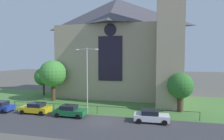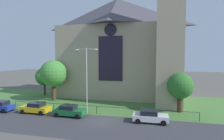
% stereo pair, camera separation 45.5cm
% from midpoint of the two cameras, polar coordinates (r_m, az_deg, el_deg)
% --- Properties ---
extents(ground, '(160.00, 160.00, 0.00)m').
position_cam_midpoint_polar(ground, '(33.69, 2.21, -9.72)').
color(ground, '#56544C').
extents(road_asphalt, '(120.00, 8.00, 0.01)m').
position_cam_midpoint_polar(road_asphalt, '(22.53, -3.98, -16.65)').
color(road_asphalt, '#38383D').
rests_on(road_asphalt, ground).
extents(grass_verge, '(120.00, 20.00, 0.01)m').
position_cam_midpoint_polar(grass_verge, '(31.79, 1.49, -10.54)').
color(grass_verge, '#477538').
rests_on(grass_verge, ground).
extents(church_building, '(23.20, 16.20, 26.00)m').
position_cam_midpoint_polar(church_building, '(38.88, 2.90, 7.32)').
color(church_building, tan).
rests_on(church_building, ground).
extents(iron_railing, '(26.70, 0.07, 1.13)m').
position_cam_midpoint_polar(iron_railing, '(26.77, -4.21, -11.19)').
color(iron_railing, black).
rests_on(iron_railing, ground).
extents(tree_left_near, '(4.83, 4.83, 7.40)m').
position_cam_midpoint_polar(tree_left_near, '(35.83, -17.02, -1.08)').
color(tree_left_near, '#4C3823').
rests_on(tree_left_near, ground).
extents(tree_left_far, '(3.74, 3.74, 5.75)m').
position_cam_midpoint_polar(tree_left_far, '(42.01, -19.53, -1.92)').
color(tree_left_far, '#423021').
rests_on(tree_left_far, ground).
extents(tree_right_near, '(3.71, 3.71, 5.70)m').
position_cam_midpoint_polar(tree_right_near, '(28.81, 20.41, -4.61)').
color(tree_right_near, '#423021').
rests_on(tree_right_near, ground).
extents(streetlamp_near, '(3.37, 0.26, 9.23)m').
position_cam_midpoint_polar(streetlamp_near, '(26.31, -7.23, -0.80)').
color(streetlamp_near, '#B2B2B7').
rests_on(streetlamp_near, ground).
extents(parked_car_blue, '(4.26, 2.13, 1.51)m').
position_cam_midpoint_polar(parked_car_blue, '(32.59, -30.60, -9.38)').
color(parked_car_blue, '#1E3899').
rests_on(parked_car_blue, ground).
extents(parked_car_yellow, '(4.21, 2.05, 1.51)m').
position_cam_midpoint_polar(parked_car_yellow, '(29.20, -21.71, -10.61)').
color(parked_car_yellow, gold).
rests_on(parked_car_yellow, ground).
extents(parked_car_green, '(4.22, 2.05, 1.51)m').
position_cam_midpoint_polar(parked_car_green, '(26.37, -12.29, -11.98)').
color(parked_car_green, '#196033').
rests_on(parked_car_green, ground).
extents(parked_car_white, '(4.25, 2.12, 1.51)m').
position_cam_midpoint_polar(parked_car_white, '(23.98, 12.07, -13.58)').
color(parked_car_white, silver).
rests_on(parked_car_white, ground).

